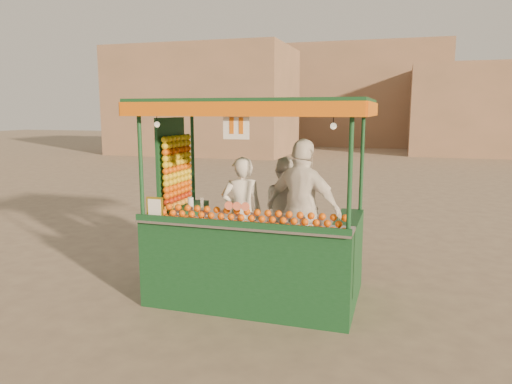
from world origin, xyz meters
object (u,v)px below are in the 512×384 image
(juice_cart, at_px, (249,236))
(vendor_middle, at_px, (287,212))
(vendor_right, at_px, (303,210))
(vendor_left, at_px, (242,213))

(juice_cart, relative_size, vendor_middle, 1.86)
(vendor_middle, distance_m, vendor_right, 0.59)
(vendor_left, height_order, vendor_middle, vendor_left)
(vendor_left, bearing_deg, vendor_right, 142.33)
(juice_cart, xyz_separation_m, vendor_middle, (0.37, 0.59, 0.23))
(vendor_left, bearing_deg, vendor_middle, 178.32)
(vendor_middle, bearing_deg, vendor_right, 174.36)
(juice_cart, bearing_deg, vendor_right, 9.51)
(juice_cart, height_order, vendor_middle, juice_cart)
(vendor_left, height_order, vendor_right, vendor_right)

